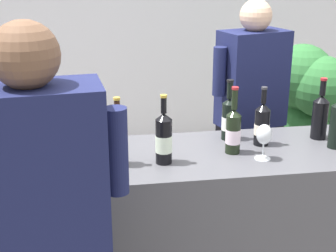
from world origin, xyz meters
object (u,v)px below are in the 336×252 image
(wine_bottle_7, at_px, (233,130))
(wine_bottle_9, at_px, (17,151))
(wine_glass, at_px, (264,136))
(wine_bottle_0, at_px, (118,141))
(wine_bottle_1, at_px, (262,124))
(potted_shrub, at_px, (308,103))
(person_server, at_px, (249,134))
(wine_bottle_10, at_px, (229,118))
(wine_bottle_6, at_px, (320,115))
(ice_bucket, at_px, (68,132))
(wine_bottle_4, at_px, (164,139))

(wine_bottle_7, height_order, wine_bottle_9, wine_bottle_7)
(wine_glass, bearing_deg, wine_bottle_0, 176.70)
(wine_bottle_1, distance_m, potted_shrub, 1.38)
(wine_bottle_1, height_order, wine_glass, wine_bottle_1)
(person_server, height_order, potted_shrub, person_server)
(wine_bottle_9, distance_m, person_server, 1.58)
(wine_bottle_10, distance_m, person_server, 0.66)
(wine_bottle_7, relative_size, wine_bottle_10, 1.04)
(person_server, bearing_deg, wine_bottle_7, -114.64)
(wine_bottle_7, bearing_deg, wine_bottle_6, 13.97)
(wine_bottle_9, relative_size, person_server, 0.20)
(ice_bucket, relative_size, person_server, 0.15)
(wine_bottle_10, relative_size, potted_shrub, 0.25)
(wine_bottle_1, height_order, wine_bottle_4, wine_bottle_4)
(wine_bottle_4, bearing_deg, wine_bottle_9, -177.43)
(wine_bottle_6, bearing_deg, wine_bottle_0, -169.96)
(wine_bottle_7, distance_m, wine_glass, 0.16)
(wine_bottle_1, height_order, potted_shrub, potted_shrub)
(wine_bottle_7, bearing_deg, wine_bottle_9, -174.24)
(wine_bottle_0, xyz_separation_m, wine_bottle_10, (0.59, 0.25, -0.00))
(ice_bucket, bearing_deg, wine_bottle_1, -0.70)
(wine_glass, height_order, ice_bucket, ice_bucket)
(wine_bottle_6, bearing_deg, wine_bottle_7, -166.03)
(wine_bottle_1, distance_m, wine_glass, 0.19)
(wine_bottle_10, bearing_deg, wine_bottle_0, -157.06)
(wine_bottle_0, relative_size, wine_bottle_6, 0.99)
(wine_bottle_9, height_order, person_server, person_server)
(wine_bottle_0, distance_m, wine_bottle_7, 0.57)
(person_server, bearing_deg, potted_shrub, 38.20)
(wine_glass, distance_m, potted_shrub, 1.56)
(wine_bottle_7, height_order, wine_glass, wine_bottle_7)
(wine_bottle_0, height_order, wine_glass, wine_bottle_0)
(wine_bottle_0, bearing_deg, ice_bucket, 145.55)
(wine_bottle_4, height_order, wine_bottle_6, wine_bottle_4)
(person_server, relative_size, potted_shrub, 1.28)
(wine_bottle_7, height_order, wine_bottle_10, wine_bottle_7)
(person_server, bearing_deg, ice_bucket, -151.33)
(wine_bottle_7, relative_size, person_server, 0.20)
(wine_bottle_1, bearing_deg, wine_bottle_0, -168.83)
(wine_glass, bearing_deg, ice_bucket, 167.82)
(wine_bottle_10, bearing_deg, ice_bucket, -173.52)
(wine_bottle_9, bearing_deg, wine_bottle_6, 8.55)
(wine_bottle_6, bearing_deg, ice_bucket, -178.59)
(wine_bottle_0, height_order, wine_bottle_10, wine_bottle_0)
(wine_bottle_4, bearing_deg, wine_bottle_7, 11.54)
(wine_bottle_6, xyz_separation_m, wine_glass, (-0.39, -0.23, -0.01))
(wine_bottle_0, bearing_deg, person_server, 40.91)
(wine_bottle_0, xyz_separation_m, wine_bottle_9, (-0.44, -0.04, -0.00))
(wine_bottle_7, relative_size, wine_bottle_9, 1.02)
(wine_bottle_4, bearing_deg, wine_bottle_10, 34.13)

